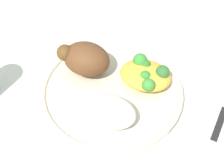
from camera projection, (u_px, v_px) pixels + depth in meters
ground_plane at (112, 94)px, 0.62m from camera, size 2.00×2.00×0.00m
plate at (112, 90)px, 0.61m from camera, size 0.28×0.28×0.02m
roasted_chicken at (85, 58)px, 0.61m from camera, size 0.10×0.07×0.06m
rice_pile at (107, 111)px, 0.55m from camera, size 0.11×0.07×0.04m
mac_cheese_with_broccoli at (146, 74)px, 0.60m from camera, size 0.10×0.08×0.04m
fork at (197, 125)px, 0.57m from camera, size 0.03×0.14×0.01m
knife at (214, 140)px, 0.55m from camera, size 0.04×0.19×0.01m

